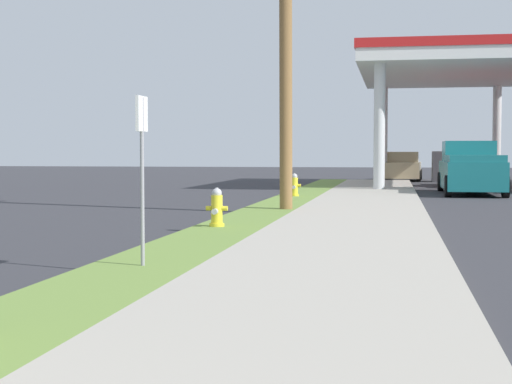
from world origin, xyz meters
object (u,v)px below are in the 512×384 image
fire_hydrant_second (217,209)px  fire_hydrant_third (294,186)px  car_tan_by_near_pump (403,167)px  truck_teal_at_forecourt (470,169)px  utility_pole_midground (286,42)px  street_sign_post (142,145)px  car_red_by_far_pump (473,171)px

fire_hydrant_second → fire_hydrant_third: size_ratio=1.00×
fire_hydrant_third → car_tan_by_near_pump: bearing=78.5°
car_tan_by_near_pump → truck_teal_at_forecourt: 13.74m
fire_hydrant_second → car_tan_by_near_pump: size_ratio=0.16×
fire_hydrant_second → utility_pole_midground: size_ratio=0.09×
fire_hydrant_second → truck_teal_at_forecourt: (6.13, 15.11, 0.47)m
street_sign_post → truck_teal_at_forecourt: size_ratio=0.39×
car_tan_by_near_pump → car_red_by_far_pump: size_ratio=1.00×
street_sign_post → fire_hydrant_third: bearing=90.3°
utility_pole_midground → car_red_by_far_pump: bearing=69.8°
fire_hydrant_third → street_sign_post: (0.09, -15.74, 1.19)m
fire_hydrant_second → car_red_by_far_pump: (6.86, 21.65, 0.28)m
fire_hydrant_second → car_tan_by_near_pump: bearing=82.4°
car_tan_by_near_pump → fire_hydrant_second: bearing=-97.6°
utility_pole_midground → car_tan_by_near_pump: size_ratio=1.78×
car_tan_by_near_pump → car_red_by_far_pump: 7.62m
utility_pole_midground → street_sign_post: utility_pole_midground is taller
car_red_by_far_pump → truck_teal_at_forecourt: truck_teal_at_forecourt is taller
car_red_by_far_pump → utility_pole_midground: bearing=-110.2°
car_tan_by_near_pump → fire_hydrant_third: bearing=-101.5°
fire_hydrant_second → street_sign_post: street_sign_post is taller
utility_pole_midground → car_tan_by_near_pump: 24.35m
fire_hydrant_second → car_red_by_far_pump: bearing=72.4°
car_red_by_far_pump → truck_teal_at_forecourt: (-0.73, -6.55, 0.19)m
car_tan_by_near_pump → car_red_by_far_pump: (3.02, -7.00, 0.00)m
street_sign_post → car_red_by_far_pump: size_ratio=0.46×
fire_hydrant_second → car_red_by_far_pump: 22.72m
street_sign_post → truck_teal_at_forecourt: bearing=73.8°
car_tan_by_near_pump → utility_pole_midground: bearing=-97.6°
fire_hydrant_third → utility_pole_midground: size_ratio=0.09×
street_sign_post → car_red_by_far_pump: bearing=76.2°
utility_pole_midground → car_red_by_far_pump: (6.20, 16.88, -3.56)m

